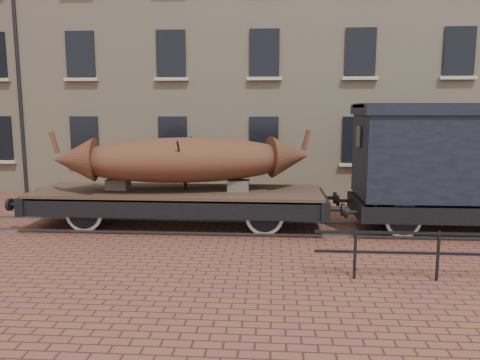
{
  "coord_description": "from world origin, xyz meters",
  "views": [
    {
      "loc": [
        1.36,
        -12.86,
        3.36
      ],
      "look_at": [
        0.41,
        0.5,
        1.3
      ],
      "focal_mm": 35.0,
      "sensor_mm": 36.0,
      "label": 1
    }
  ],
  "objects": [
    {
      "name": "iron_boat",
      "position": [
        -1.1,
        0.0,
        1.94
      ],
      "size": [
        7.16,
        3.24,
        1.7
      ],
      "color": "#602919",
      "rests_on": "flatcar_wagon"
    },
    {
      "name": "goods_van",
      "position": [
        6.6,
        0.0,
        2.19
      ],
      "size": [
        6.75,
        2.46,
        3.49
      ],
      "color": "black",
      "rests_on": "ground"
    },
    {
      "name": "warehouse_cream",
      "position": [
        3.0,
        9.99,
        7.0
      ],
      "size": [
        40.0,
        10.19,
        14.0
      ],
      "color": "#C3B28D",
      "rests_on": "ground"
    },
    {
      "name": "flatcar_wagon",
      "position": [
        -1.32,
        -0.0,
        0.86
      ],
      "size": [
        9.09,
        2.47,
        1.37
      ],
      "color": "#503C2C",
      "rests_on": "ground"
    },
    {
      "name": "ground",
      "position": [
        0.0,
        0.0,
        0.0
      ],
      "size": [
        90.0,
        90.0,
        0.0
      ],
      "primitive_type": "plane",
      "color": "brown"
    },
    {
      "name": "rail_track",
      "position": [
        0.0,
        0.0,
        0.03
      ],
      "size": [
        30.0,
        1.52,
        0.06
      ],
      "color": "#59595E",
      "rests_on": "ground"
    }
  ]
}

